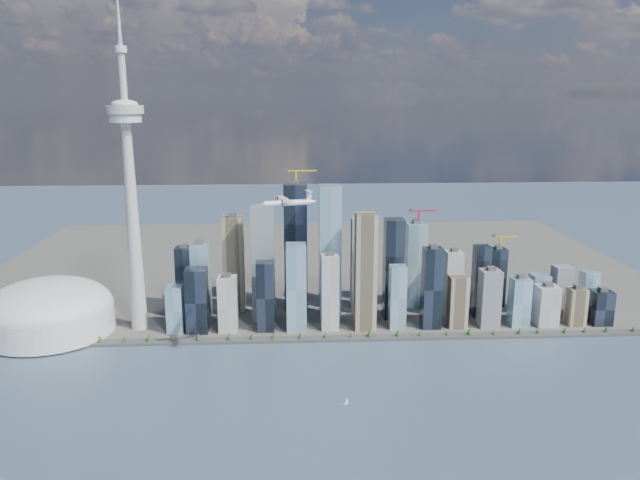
{
  "coord_description": "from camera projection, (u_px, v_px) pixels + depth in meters",
  "views": [
    {
      "loc": [
        -53.74,
        -668.87,
        378.23
      ],
      "look_at": [
        -5.87,
        260.0,
        159.72
      ],
      "focal_mm": 35.0,
      "sensor_mm": 36.0,
      "label": 1
    }
  ],
  "objects": [
    {
      "name": "airplane",
      "position": [
        288.0,
        202.0,
        819.44
      ],
      "size": [
        75.48,
        67.25,
        18.58
      ],
      "rotation": [
        0.0,
        0.0,
        0.24
      ],
      "color": "white",
      "rests_on": "ground"
    },
    {
      "name": "dome_stadium",
      "position": [
        49.0,
        310.0,
        1000.07
      ],
      "size": [
        200.0,
        200.0,
        86.0
      ],
      "color": "silver",
      "rests_on": "land"
    },
    {
      "name": "ground",
      "position": [
        336.0,
        421.0,
        739.47
      ],
      "size": [
        4000.0,
        4000.0,
        0.0
      ],
      "primitive_type": "plane",
      "color": "#354B5D",
      "rests_on": "ground"
    },
    {
      "name": "sailboat_west",
      "position": [
        346.0,
        402.0,
        778.46
      ],
      "size": [
        7.25,
        3.65,
        10.1
      ],
      "rotation": [
        0.0,
        0.0,
        0.29
      ],
      "color": "silver",
      "rests_on": "ground"
    },
    {
      "name": "seawall",
      "position": [
        324.0,
        339.0,
        982.07
      ],
      "size": [
        1100.0,
        22.0,
        4.0
      ],
      "primitive_type": "cube",
      "color": "#383838",
      "rests_on": "ground"
    },
    {
      "name": "shoreline_trees",
      "position": [
        324.0,
        335.0,
        980.52
      ],
      "size": [
        960.53,
        7.2,
        8.8
      ],
      "color": "#3F2D1E",
      "rests_on": "seawall"
    },
    {
      "name": "skyscraper_cluster",
      "position": [
        356.0,
        276.0,
        1052.13
      ],
      "size": [
        736.0,
        142.0,
        251.06
      ],
      "color": "black",
      "rests_on": "land"
    },
    {
      "name": "land",
      "position": [
        313.0,
        263.0,
        1419.68
      ],
      "size": [
        1400.0,
        900.0,
        3.0
      ],
      "primitive_type": "cube",
      "color": "#4C4C47",
      "rests_on": "ground"
    },
    {
      "name": "needle_tower",
      "position": [
        130.0,
        187.0,
        971.89
      ],
      "size": [
        56.0,
        56.0,
        550.5
      ],
      "color": "#ACADA7",
      "rests_on": "land"
    }
  ]
}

